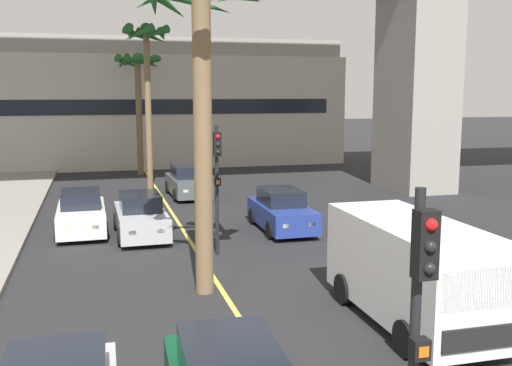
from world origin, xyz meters
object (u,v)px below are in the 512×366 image
at_px(car_queue_third, 188,182).
at_px(palm_tree_near_median, 138,76).
at_px(car_queue_second, 282,211).
at_px(car_queue_fifth, 81,214).
at_px(traffic_light_median_near, 419,320).
at_px(palm_tree_mid_median, 201,42).
at_px(delivery_van, 412,269).
at_px(traffic_light_median_far, 217,172).
at_px(car_queue_front, 141,217).
at_px(palm_tree_far_median, 147,57).

distance_m(car_queue_third, palm_tree_near_median, 10.51).
xyz_separation_m(car_queue_second, car_queue_fifth, (-7.36, 1.53, 0.00)).
bearing_deg(palm_tree_near_median, traffic_light_median_near, -88.75).
bearing_deg(palm_tree_mid_median, delivery_van, -39.04).
bearing_deg(traffic_light_median_far, car_queue_third, 86.39).
height_order(car_queue_third, palm_tree_near_median, palm_tree_near_median).
bearing_deg(traffic_light_median_far, car_queue_fifth, 134.30).
xyz_separation_m(car_queue_fifth, palm_tree_near_median, (3.31, 15.48, 5.49)).
bearing_deg(car_queue_third, car_queue_second, -73.96).
xyz_separation_m(car_queue_fifth, delivery_van, (7.39, -11.20, 0.57)).
height_order(car_queue_third, delivery_van, delivery_van).
height_order(traffic_light_median_near, traffic_light_median_far, same).
distance_m(car_queue_third, traffic_light_median_far, 11.29).
height_order(car_queue_fifth, delivery_van, delivery_van).
relative_size(car_queue_second, traffic_light_median_near, 0.98).
xyz_separation_m(traffic_light_median_far, palm_tree_near_median, (-1.00, 19.89, 3.50)).
height_order(car_queue_front, palm_tree_mid_median, palm_tree_mid_median).
relative_size(car_queue_front, delivery_van, 0.79).
xyz_separation_m(car_queue_front, palm_tree_far_median, (1.23, 10.25, 6.27)).
height_order(car_queue_fifth, palm_tree_mid_median, palm_tree_mid_median).
bearing_deg(car_queue_second, car_queue_front, 176.18).
relative_size(palm_tree_near_median, palm_tree_far_median, 0.87).
distance_m(car_queue_front, palm_tree_far_median, 12.08).
relative_size(car_queue_second, palm_tree_far_median, 0.47).
height_order(car_queue_front, palm_tree_far_median, palm_tree_far_median).
distance_m(car_queue_second, car_queue_third, 8.54).
distance_m(car_queue_third, car_queue_fifth, 8.35).
bearing_deg(palm_tree_near_median, palm_tree_far_median, -89.74).
distance_m(car_queue_front, car_queue_third, 8.38).
xyz_separation_m(car_queue_second, palm_tree_near_median, (-4.06, 17.01, 5.49)).
bearing_deg(car_queue_second, car_queue_third, 106.04).
distance_m(car_queue_fifth, delivery_van, 13.43).
bearing_deg(car_queue_second, traffic_light_median_far, -136.73).
bearing_deg(car_queue_fifth, palm_tree_near_median, 77.94).
relative_size(delivery_van, traffic_light_median_near, 1.25).
distance_m(palm_tree_mid_median, palm_tree_far_median, 16.92).
bearing_deg(car_queue_second, palm_tree_mid_median, -123.11).
xyz_separation_m(delivery_van, palm_tree_mid_median, (-4.15, 3.36, 5.15)).
bearing_deg(car_queue_third, palm_tree_near_median, 100.90).
relative_size(car_queue_second, car_queue_fifth, 1.00).
bearing_deg(palm_tree_far_median, traffic_light_median_far, -85.89).
relative_size(car_queue_second, delivery_van, 0.78).
height_order(car_queue_third, traffic_light_median_far, traffic_light_median_far).
relative_size(car_queue_front, traffic_light_median_far, 0.98).
height_order(car_queue_fifth, palm_tree_near_median, palm_tree_near_median).
distance_m(car_queue_second, palm_tree_far_median, 12.96).
bearing_deg(traffic_light_median_far, palm_tree_mid_median, -107.11).
distance_m(car_queue_fifth, palm_tree_near_median, 16.76).
xyz_separation_m(traffic_light_median_near, palm_tree_far_median, (-0.68, 26.24, 4.28)).
distance_m(palm_tree_near_median, palm_tree_mid_median, 23.32).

